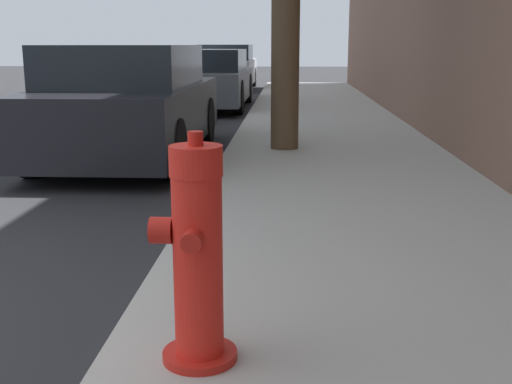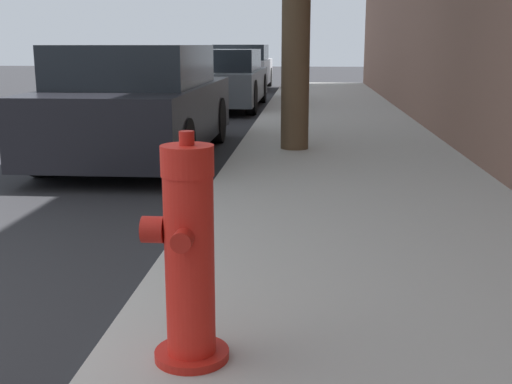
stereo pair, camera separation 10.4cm
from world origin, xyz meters
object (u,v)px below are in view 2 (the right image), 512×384
parked_car_mid (220,79)px  parked_car_far (242,68)px  parked_car_near (141,104)px  fire_hydrant (189,258)px

parked_car_mid → parked_car_far: size_ratio=1.10×
parked_car_near → parked_car_far: 12.86m
fire_hydrant → parked_car_mid: 12.03m
fire_hydrant → parked_car_far: 18.37m
parked_car_near → parked_car_mid: size_ratio=0.94×
fire_hydrant → parked_car_mid: size_ratio=0.21×
parked_car_far → fire_hydrant: bearing=-84.8°
parked_car_mid → parked_car_far: bearing=91.3°
parked_car_mid → parked_car_far: 6.36m
fire_hydrant → parked_car_far: bearing=95.2°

